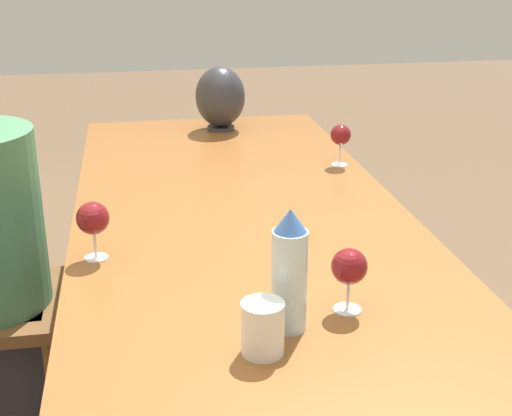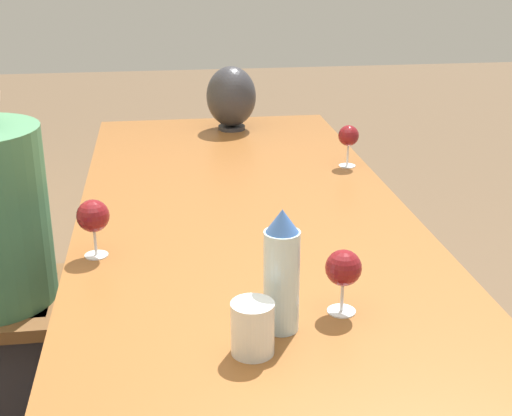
% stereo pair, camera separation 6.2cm
% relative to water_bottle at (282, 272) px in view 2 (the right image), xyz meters
% --- Properties ---
extents(dining_table, '(3.09, 0.93, 0.75)m').
position_rel_water_bottle_xyz_m(dining_table, '(0.21, -0.01, -0.18)').
color(dining_table, brown).
rests_on(dining_table, ground_plane).
extents(water_bottle, '(0.07, 0.07, 0.25)m').
position_rel_water_bottle_xyz_m(water_bottle, '(0.00, 0.00, 0.00)').
color(water_bottle, silver).
rests_on(water_bottle, dining_table).
extents(water_tumbler, '(0.08, 0.08, 0.10)m').
position_rel_water_bottle_xyz_m(water_tumbler, '(-0.08, 0.07, -0.07)').
color(water_tumbler, silver).
rests_on(water_tumbler, dining_table).
extents(vase, '(0.20, 0.20, 0.25)m').
position_rel_water_bottle_xyz_m(vase, '(1.56, -0.07, 0.01)').
color(vase, '#2D2D33').
rests_on(vase, dining_table).
extents(wine_glass_1, '(0.08, 0.08, 0.14)m').
position_rel_water_bottle_xyz_m(wine_glass_1, '(0.40, 0.39, -0.02)').
color(wine_glass_1, silver).
rests_on(wine_glass_1, dining_table).
extents(wine_glass_3, '(0.07, 0.07, 0.14)m').
position_rel_water_bottle_xyz_m(wine_glass_3, '(1.02, -0.40, -0.02)').
color(wine_glass_3, silver).
rests_on(wine_glass_3, dining_table).
extents(wine_glass_4, '(0.08, 0.08, 0.14)m').
position_rel_water_bottle_xyz_m(wine_glass_4, '(0.05, -0.14, -0.03)').
color(wine_glass_4, silver).
rests_on(wine_glass_4, dining_table).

